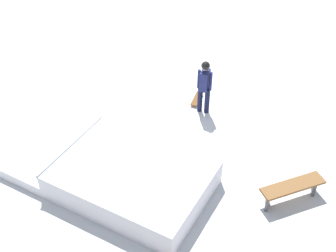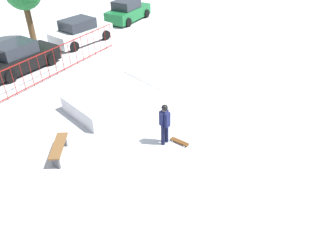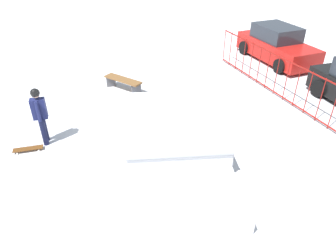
# 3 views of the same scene
# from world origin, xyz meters

# --- Properties ---
(ground_plane) EXTENTS (60.00, 60.00, 0.00)m
(ground_plane) POSITION_xyz_m (0.00, 0.00, 0.00)
(ground_plane) COLOR silver
(skate_ramp) EXTENTS (5.89, 3.91, 0.74)m
(skate_ramp) POSITION_xyz_m (0.13, 1.19, 0.32)
(skate_ramp) COLOR silver
(skate_ramp) RESTS_ON ground
(skater) EXTENTS (0.44, 0.40, 1.73)m
(skater) POSITION_xyz_m (-1.42, -2.24, 1.01)
(skater) COLOR black
(skater) RESTS_ON ground
(skateboard) EXTENTS (0.31, 0.81, 0.09)m
(skateboard) POSITION_xyz_m (-1.14, -2.74, 0.08)
(skateboard) COLOR #593314
(skateboard) RESTS_ON ground
(perimeter_fence) EXTENTS (11.27, 0.43, 1.50)m
(perimeter_fence) POSITION_xyz_m (0.00, 6.03, 0.77)
(perimeter_fence) COLOR maroon
(perimeter_fence) RESTS_ON ground
(park_bench) EXTENTS (1.54, 1.25, 0.48)m
(park_bench) POSITION_xyz_m (-4.10, 0.69, 0.36)
(park_bench) COLOR brown
(park_bench) RESTS_ON ground
(parked_car_black) EXTENTS (4.16, 2.04, 1.60)m
(parked_car_black) POSITION_xyz_m (0.21, 8.18, 0.72)
(parked_car_black) COLOR black
(parked_car_black) RESTS_ON ground
(parked_car_white) EXTENTS (4.27, 2.29, 1.60)m
(parked_car_white) POSITION_xyz_m (5.16, 8.37, 0.72)
(parked_car_white) COLOR white
(parked_car_white) RESTS_ON ground
(parked_car_green) EXTENTS (4.21, 2.14, 1.60)m
(parked_car_green) POSITION_xyz_m (10.78, 8.72, 0.72)
(parked_car_green) COLOR #196B33
(parked_car_green) RESTS_ON ground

